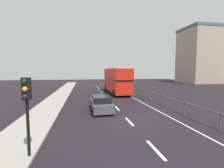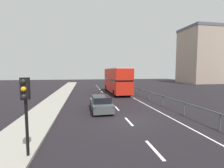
# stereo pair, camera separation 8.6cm
# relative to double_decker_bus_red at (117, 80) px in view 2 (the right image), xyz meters

# --- Properties ---
(ground_plane) EXTENTS (74.87, 120.00, 0.10)m
(ground_plane) POSITION_rel_double_decker_bus_red_xyz_m (-2.24, -14.18, -2.28)
(ground_plane) COLOR black
(near_sidewalk_kerb) EXTENTS (2.71, 80.00, 0.14)m
(near_sidewalk_kerb) POSITION_rel_double_decker_bus_red_xyz_m (-8.95, -14.18, -2.16)
(near_sidewalk_kerb) COLOR gray
(near_sidewalk_kerb) RESTS_ON ground
(lane_paint_markings) EXTENTS (3.65, 46.00, 0.01)m
(lane_paint_markings) POSITION_rel_double_decker_bus_red_xyz_m (-0.06, -5.65, -2.23)
(lane_paint_markings) COLOR silver
(lane_paint_markings) RESTS_ON ground
(bridge_side_railing) EXTENTS (0.10, 42.00, 1.08)m
(bridge_side_railing) POSITION_rel_double_decker_bus_red_xyz_m (2.77, -5.18, -1.35)
(bridge_side_railing) COLOR #445458
(bridge_side_railing) RESTS_ON ground
(distant_building_block) EXTENTS (15.27, 10.12, 17.07)m
(distant_building_block) POSITION_rel_double_decker_bus_red_xyz_m (32.74, 17.75, 6.32)
(distant_building_block) COLOR tan
(distant_building_block) RESTS_ON ground
(double_decker_bus_red) EXTENTS (2.79, 10.09, 4.15)m
(double_decker_bus_red) POSITION_rel_double_decker_bus_red_xyz_m (0.00, 0.00, 0.00)
(double_decker_bus_red) COLOR red
(double_decker_bus_red) RESTS_ON ground
(hatchback_car_near) EXTENTS (1.86, 4.24, 1.41)m
(hatchback_car_near) POSITION_rel_double_decker_bus_red_xyz_m (-3.90, -11.28, -1.55)
(hatchback_car_near) COLOR #474B4D
(hatchback_car_near) RESTS_ON ground
(traffic_signal_pole) EXTENTS (0.30, 0.42, 3.27)m
(traffic_signal_pole) POSITION_rel_double_decker_bus_red_xyz_m (-7.79, -18.67, 0.36)
(traffic_signal_pole) COLOR black
(traffic_signal_pole) RESTS_ON near_sidewalk_kerb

